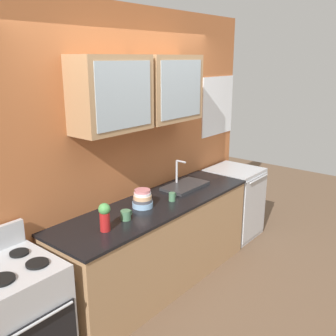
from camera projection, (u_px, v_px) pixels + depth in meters
ground_plane at (158, 282)px, 3.97m from camera, size 10.00×10.00×0.00m
back_wall_unit at (132, 137)px, 3.76m from camera, size 3.83×0.42×2.72m
counter at (158, 244)px, 3.84m from camera, size 2.33×0.67×0.89m
stove_range at (18, 321)px, 2.71m from camera, size 0.56×0.66×1.07m
sink_faucet at (185, 185)px, 4.16m from camera, size 0.53×0.30×0.29m
bowl_stack at (143, 199)px, 3.59m from camera, size 0.20×0.20×0.17m
vase at (105, 216)px, 3.08m from camera, size 0.10×0.10×0.24m
cup_near_sink at (172, 197)px, 3.76m from camera, size 0.10×0.07×0.08m
cup_near_bowls at (126, 215)px, 3.32m from camera, size 0.12×0.09×0.09m
dishwasher at (233, 202)px, 4.95m from camera, size 0.59×0.65×0.89m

